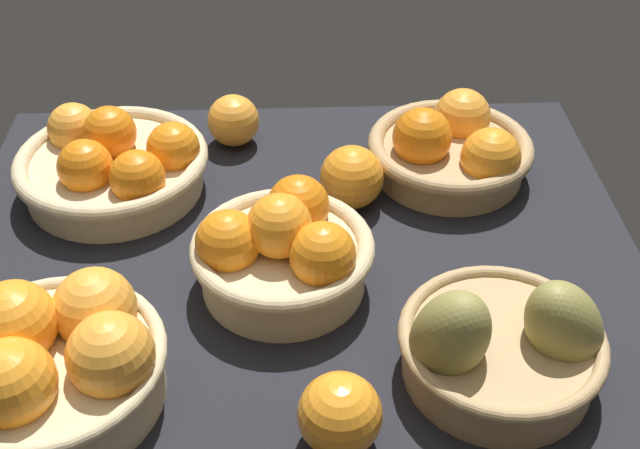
# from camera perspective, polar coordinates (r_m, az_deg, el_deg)

# --- Properties ---
(market_tray) EXTENTS (0.84, 0.72, 0.03)m
(market_tray) POSITION_cam_1_polar(r_m,az_deg,el_deg) (0.98, -1.46, -3.29)
(market_tray) COLOR black
(market_tray) RESTS_ON ground
(basket_far_left_pears) EXTENTS (0.25, 0.21, 0.15)m
(basket_far_left_pears) POSITION_cam_1_polar(r_m,az_deg,el_deg) (0.84, 13.04, -8.25)
(basket_far_left_pears) COLOR tan
(basket_far_left_pears) RESTS_ON market_tray
(basket_center) EXTENTS (0.21, 0.21, 0.12)m
(basket_center) POSITION_cam_1_polar(r_m,az_deg,el_deg) (0.91, -2.35, -1.81)
(basket_center) COLOR #D3BC8C
(basket_center) RESTS_ON market_tray
(basket_far_right) EXTENTS (0.23, 0.23, 0.13)m
(basket_far_right) POSITION_cam_1_polar(r_m,az_deg,el_deg) (0.83, -17.87, -9.12)
(basket_far_right) COLOR #D3BC8C
(basket_far_right) RESTS_ON market_tray
(basket_near_right) EXTENTS (0.25, 0.25, 0.11)m
(basket_near_right) POSITION_cam_1_polar(r_m,az_deg,el_deg) (1.10, -14.09, 4.21)
(basket_near_right) COLOR #D3BC8C
(basket_near_right) RESTS_ON market_tray
(basket_near_left) EXTENTS (0.22, 0.22, 0.10)m
(basket_near_left) POSITION_cam_1_polar(r_m,az_deg,el_deg) (1.11, 9.56, 5.34)
(basket_near_left) COLOR tan
(basket_near_left) RESTS_ON market_tray
(loose_orange_front_gap) EXTENTS (0.08, 0.08, 0.08)m
(loose_orange_front_gap) POSITION_cam_1_polar(r_m,az_deg,el_deg) (0.77, 1.78, -13.23)
(loose_orange_front_gap) COLOR orange
(loose_orange_front_gap) RESTS_ON market_tray
(loose_orange_back_gap) EXTENTS (0.07, 0.07, 0.07)m
(loose_orange_back_gap) POSITION_cam_1_polar(r_m,az_deg,el_deg) (1.17, -5.89, 7.31)
(loose_orange_back_gap) COLOR #F49E33
(loose_orange_back_gap) RESTS_ON market_tray
(loose_orange_side_gap) EXTENTS (0.08, 0.08, 0.08)m
(loose_orange_side_gap) POSITION_cam_1_polar(r_m,az_deg,el_deg) (1.04, 2.52, 3.36)
(loose_orange_side_gap) COLOR orange
(loose_orange_side_gap) RESTS_ON market_tray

